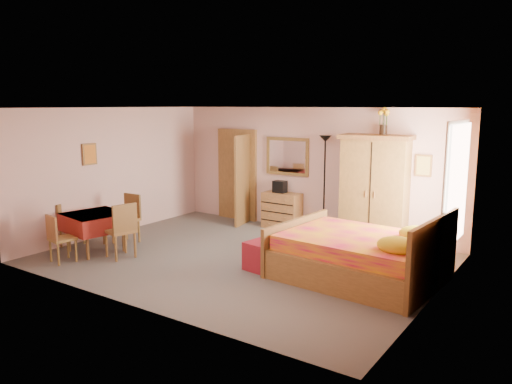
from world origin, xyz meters
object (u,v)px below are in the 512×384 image
Objects in this scene: sunflower_vase at (384,121)px; chair_west at (72,225)px; wardrobe at (375,190)px; chair_south at (62,238)px; chest_of_drawers at (282,211)px; stereo at (280,187)px; wall_mirror at (287,156)px; chair_east at (120,230)px; bed at (359,243)px; chair_north at (126,219)px; bench at (281,250)px; dining_table at (96,232)px; floor_lamp at (324,186)px.

sunflower_vase reaches higher than chair_west.
wardrobe is 1.31m from sunflower_vase.
chest_of_drawers is at bearing 76.29° from chair_south.
wardrobe is (2.16, -0.06, 0.14)m from stereo.
wall_mirror is 3.96m from chair_east.
bed is (2.69, -2.05, -0.35)m from stereo.
chair_north is (-0.03, 1.41, 0.06)m from chair_south.
dining_table is at bearing -157.53° from bench.
chest_of_drawers is 0.40× the size of floor_lamp.
bed is at bearing -42.33° from wall_mirror.
stereo reaches higher than bench.
chest_of_drawers is 2.46m from bench.
chair_west is at bearing -127.23° from chest_of_drawers.
bed is at bearing 35.45° from chair_south.
wall_mirror is at bearing -123.75° from chair_north.
floor_lamp is at bearing 0.16° from stereo.
wall_mirror is at bearing -5.05° from chair_east.
wall_mirror reaches higher than chair_east.
wardrobe is 2.52× the size of chair_south.
wall_mirror is 1.05× the size of chair_east.
bed is 4.10m from chair_east.
bed is 2.55× the size of chair_north.
stereo is 0.33× the size of chair_west.
stereo is 0.33× the size of chair_south.
sunflower_vase is (2.23, 0.05, 1.45)m from stereo.
dining_table is at bearing 88.49° from chair_north.
wardrobe is 1.52× the size of bench.
wall_mirror is at bearing 72.27° from stereo.
wall_mirror is 3.60m from bed.
wardrobe is at bearing 108.91° from bed.
chair_west is at bearing -161.12° from bed.
chair_south is 1.41m from chair_north.
dining_table is (-2.89, -3.42, -0.67)m from floor_lamp.
chair_east is (-3.34, -3.34, -0.56)m from wardrobe.
floor_lamp is (0.99, -0.20, -0.53)m from wall_mirror.
chair_north is at bearing -125.14° from chest_of_drawers.
chair_west reaches higher than chest_of_drawers.
stereo is at bearing 122.25° from bench.
sunflower_vase reaches higher than chair_east.
floor_lamp reaches higher than bed.
dining_table is at bearing 103.55° from chair_south.
wall_mirror is 1.14m from floor_lamp.
chair_north is at bearing -123.86° from stereo.
dining_table is at bearing -144.18° from wardrobe.
dining_table is (-1.83, -3.42, -0.55)m from stereo.
wardrobe reaches higher than chair_west.
wardrobe reaches higher than bench.
sunflower_vase is at bearing 56.69° from chair_south.
wall_mirror is 0.43× the size of bed.
bed is 2.47× the size of dining_table.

